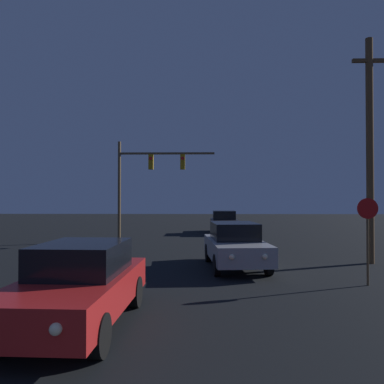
% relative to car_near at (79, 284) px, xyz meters
% --- Properties ---
extents(car_near, '(2.05, 4.67, 1.65)m').
position_rel_car_near_xyz_m(car_near, '(0.00, 0.00, 0.00)').
color(car_near, '#B21E1E').
rests_on(car_near, ground_plane).
extents(car_mid, '(2.22, 4.72, 1.65)m').
position_rel_car_near_xyz_m(car_mid, '(3.72, 6.38, 0.00)').
color(car_mid, '#99999E').
rests_on(car_mid, ground_plane).
extents(car_far, '(1.97, 4.64, 1.65)m').
position_rel_car_near_xyz_m(car_far, '(4.19, 20.08, 0.00)').
color(car_far, black).
rests_on(car_far, ground_plane).
extents(traffic_signal_mast, '(5.79, 0.30, 5.95)m').
position_rel_car_near_xyz_m(traffic_signal_mast, '(-0.86, 14.80, 3.18)').
color(traffic_signal_mast, brown).
rests_on(traffic_signal_mast, ground_plane).
extents(stop_sign, '(0.61, 0.07, 2.56)m').
position_rel_car_near_xyz_m(stop_sign, '(7.35, 3.61, 0.90)').
color(stop_sign, brown).
rests_on(stop_sign, ground_plane).
extents(utility_pole, '(1.32, 0.28, 8.89)m').
position_rel_car_near_xyz_m(utility_pole, '(9.13, 7.35, 3.73)').
color(utility_pole, brown).
rests_on(utility_pole, ground_plane).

